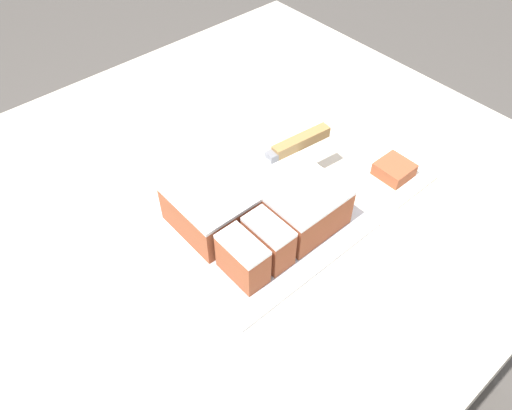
{
  "coord_description": "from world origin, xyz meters",
  "views": [
    {
      "loc": [
        -0.35,
        -0.55,
        1.62
      ],
      "look_at": [
        0.05,
        -0.09,
        0.95
      ],
      "focal_mm": 35.0,
      "sensor_mm": 36.0,
      "label": 1
    }
  ],
  "objects_px": {
    "cake": "(256,203)",
    "knife": "(290,147)",
    "brownie": "(394,170)",
    "cake_board": "(256,221)"
  },
  "relations": [
    {
      "from": "cake_board",
      "to": "knife",
      "type": "height_order",
      "value": "knife"
    },
    {
      "from": "cake_board",
      "to": "brownie",
      "type": "bearing_deg",
      "value": -17.57
    },
    {
      "from": "knife",
      "to": "cake",
      "type": "bearing_deg",
      "value": 22.26
    },
    {
      "from": "cake",
      "to": "brownie",
      "type": "relative_size",
      "value": 3.92
    },
    {
      "from": "cake_board",
      "to": "brownie",
      "type": "distance_m",
      "value": 0.3
    },
    {
      "from": "knife",
      "to": "brownie",
      "type": "height_order",
      "value": "knife"
    },
    {
      "from": "cake_board",
      "to": "brownie",
      "type": "xyz_separation_m",
      "value": [
        0.29,
        -0.09,
        0.02
      ]
    },
    {
      "from": "knife",
      "to": "brownie",
      "type": "relative_size",
      "value": 4.74
    },
    {
      "from": "cake",
      "to": "cake_board",
      "type": "bearing_deg",
      "value": -137.82
    },
    {
      "from": "cake",
      "to": "knife",
      "type": "bearing_deg",
      "value": 15.83
    }
  ]
}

